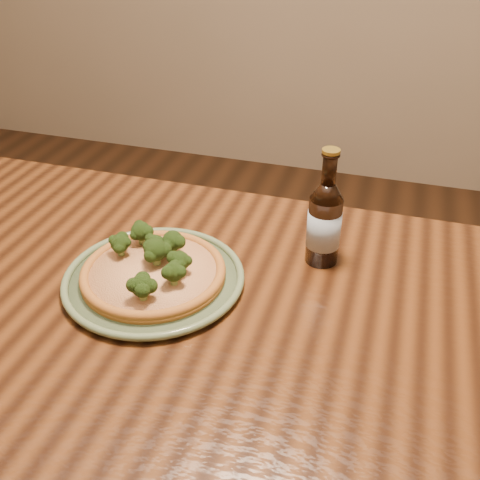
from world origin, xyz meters
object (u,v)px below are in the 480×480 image
(pizza, at_px, (154,270))
(beer_bottle, at_px, (324,222))
(table, at_px, (99,335))
(plate, at_px, (154,278))

(pizza, height_order, beer_bottle, beer_bottle)
(pizza, xyz_separation_m, beer_bottle, (0.28, 0.16, 0.06))
(table, height_order, beer_bottle, beer_bottle)
(table, xyz_separation_m, plate, (0.09, 0.07, 0.10))
(table, height_order, pizza, pizza)
(pizza, bearing_deg, table, -142.71)
(plate, relative_size, beer_bottle, 1.43)
(table, height_order, plate, plate)
(pizza, distance_m, beer_bottle, 0.33)
(plate, bearing_deg, pizza, 96.80)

